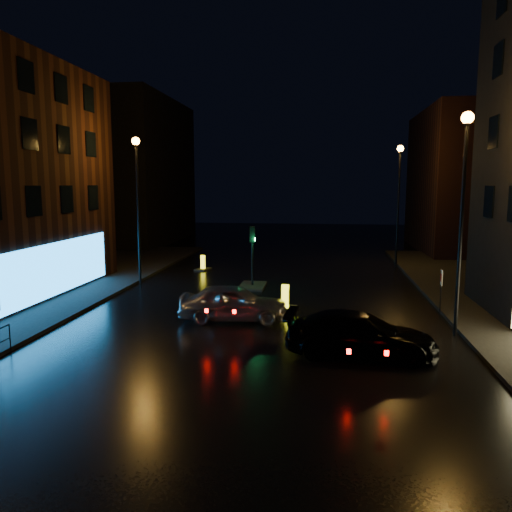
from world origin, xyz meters
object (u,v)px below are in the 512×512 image
at_px(bollard_near, 285,305).
at_px(dark_sedan, 360,335).
at_px(silver_hatchback, 233,303).
at_px(road_sign_right, 441,282).
at_px(bollard_far, 203,267).
at_px(traffic_signal, 252,278).

bearing_deg(bollard_near, dark_sedan, -56.45).
bearing_deg(silver_hatchback, road_sign_right, -81.16).
xyz_separation_m(silver_hatchback, road_sign_right, (8.93, 2.04, 0.75)).
bearing_deg(bollard_near, road_sign_right, 6.48).
distance_m(silver_hatchback, dark_sedan, 6.30).
relative_size(dark_sedan, road_sign_right, 2.49).
bearing_deg(dark_sedan, bollard_far, 34.71).
bearing_deg(road_sign_right, traffic_signal, -22.20).
relative_size(silver_hatchback, dark_sedan, 0.90).
distance_m(traffic_signal, bollard_far, 6.57).
height_order(silver_hatchback, dark_sedan, silver_hatchback).
distance_m(dark_sedan, road_sign_right, 7.04).
xyz_separation_m(bollard_near, bollard_far, (-6.34, 10.11, -0.04)).
relative_size(silver_hatchback, bollard_near, 3.12).
distance_m(traffic_signal, silver_hatchback, 7.03).
bearing_deg(bollard_far, road_sign_right, -20.91).
distance_m(silver_hatchback, bollard_far, 12.88).
height_order(silver_hatchback, bollard_far, silver_hatchback).
relative_size(traffic_signal, road_sign_right, 1.70).
relative_size(traffic_signal, bollard_far, 2.60).
xyz_separation_m(dark_sedan, bollard_far, (-9.31, 15.92, -0.52)).
bearing_deg(silver_hatchback, bollard_near, -49.47).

